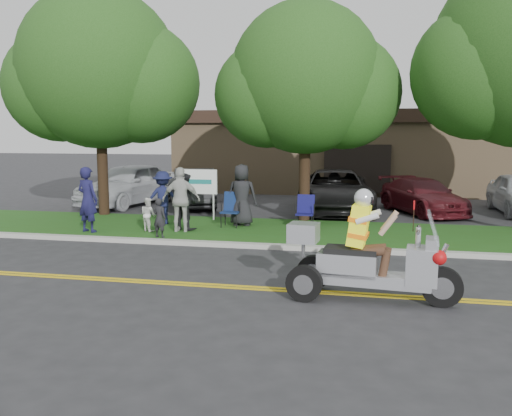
% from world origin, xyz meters
% --- Properties ---
extents(ground, '(120.00, 120.00, 0.00)m').
position_xyz_m(ground, '(0.00, 0.00, 0.00)').
color(ground, '#28282B').
rests_on(ground, ground).
extents(centerline_near, '(60.00, 0.10, 0.01)m').
position_xyz_m(centerline_near, '(0.00, -0.58, 0.01)').
color(centerline_near, gold).
rests_on(centerline_near, ground).
extents(centerline_far, '(60.00, 0.10, 0.01)m').
position_xyz_m(centerline_far, '(0.00, -0.42, 0.01)').
color(centerline_far, gold).
rests_on(centerline_far, ground).
extents(curb, '(60.00, 0.25, 0.12)m').
position_xyz_m(curb, '(0.00, 3.05, 0.06)').
color(curb, '#A8A89E').
rests_on(curb, ground).
extents(grass_verge, '(60.00, 4.00, 0.10)m').
position_xyz_m(grass_verge, '(0.00, 5.20, 0.06)').
color(grass_verge, '#254D14').
rests_on(grass_verge, ground).
extents(commercial_building, '(18.00, 8.20, 4.00)m').
position_xyz_m(commercial_building, '(2.00, 18.98, 2.01)').
color(commercial_building, '#9E7F5B').
rests_on(commercial_building, ground).
extents(tree_left, '(6.62, 5.40, 7.78)m').
position_xyz_m(tree_left, '(-6.44, 7.03, 4.85)').
color(tree_left, '#332114').
rests_on(tree_left, ground).
extents(tree_mid, '(5.88, 4.80, 7.05)m').
position_xyz_m(tree_mid, '(0.55, 7.23, 4.43)').
color(tree_mid, '#332114').
rests_on(tree_mid, ground).
extents(business_sign, '(1.25, 0.06, 1.75)m').
position_xyz_m(business_sign, '(-2.90, 6.60, 1.26)').
color(business_sign, silver).
rests_on(business_sign, ground).
extents(trike_scooter, '(3.03, 1.06, 1.98)m').
position_xyz_m(trike_scooter, '(2.51, -0.79, 0.69)').
color(trike_scooter, black).
rests_on(trike_scooter, ground).
extents(lawn_chair_a, '(0.56, 0.58, 1.04)m').
position_xyz_m(lawn_chair_a, '(-1.52, 5.54, 0.69)').
color(lawn_chair_a, black).
rests_on(lawn_chair_a, grass_verge).
extents(lawn_chair_b, '(0.53, 0.55, 0.99)m').
position_xyz_m(lawn_chair_b, '(0.71, 5.74, 0.66)').
color(lawn_chair_b, black).
rests_on(lawn_chair_b, grass_verge).
extents(spectator_adult_left, '(0.78, 0.62, 1.87)m').
position_xyz_m(spectator_adult_left, '(-5.31, 3.77, 1.04)').
color(spectator_adult_left, '#17163E').
rests_on(spectator_adult_left, grass_verge).
extents(spectator_adult_mid, '(0.99, 0.90, 1.67)m').
position_xyz_m(spectator_adult_mid, '(-2.72, 4.68, 0.94)').
color(spectator_adult_mid, black).
rests_on(spectator_adult_mid, grass_verge).
extents(spectator_adult_right, '(1.14, 0.59, 1.86)m').
position_xyz_m(spectator_adult_right, '(-2.70, 4.36, 1.03)').
color(spectator_adult_right, beige).
rests_on(spectator_adult_right, grass_verge).
extents(spectator_chair_a, '(1.21, 0.93, 1.65)m').
position_xyz_m(spectator_chair_a, '(-3.72, 5.53, 0.93)').
color(spectator_chair_a, '#161A3F').
rests_on(spectator_chair_a, grass_verge).
extents(spectator_chair_b, '(0.93, 0.62, 1.89)m').
position_xyz_m(spectator_chair_b, '(-1.25, 5.75, 1.05)').
color(spectator_chair_b, black).
rests_on(spectator_chair_b, grass_verge).
extents(child_left, '(0.44, 0.34, 1.08)m').
position_xyz_m(child_left, '(-2.99, 3.40, 0.64)').
color(child_left, black).
rests_on(child_left, grass_verge).
extents(child_right, '(0.60, 0.57, 0.98)m').
position_xyz_m(child_right, '(-3.67, 4.22, 0.59)').
color(child_right, silver).
rests_on(child_right, grass_verge).
extents(parked_car_far_left, '(2.96, 5.35, 1.72)m').
position_xyz_m(parked_car_far_left, '(-7.05, 10.14, 0.86)').
color(parked_car_far_left, silver).
rests_on(parked_car_far_left, ground).
extents(parked_car_left, '(2.95, 4.78, 1.49)m').
position_xyz_m(parked_car_left, '(-4.25, 10.27, 0.74)').
color(parked_car_left, '#2C2C2F').
rests_on(parked_car_left, ground).
extents(parked_car_mid, '(3.21, 5.93, 1.58)m').
position_xyz_m(parked_car_mid, '(1.32, 9.75, 0.79)').
color(parked_car_mid, black).
rests_on(parked_car_mid, ground).
extents(parked_car_right, '(3.42, 4.71, 1.27)m').
position_xyz_m(parked_car_right, '(4.50, 10.25, 0.63)').
color(parked_car_right, '#501219').
rests_on(parked_car_right, ground).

